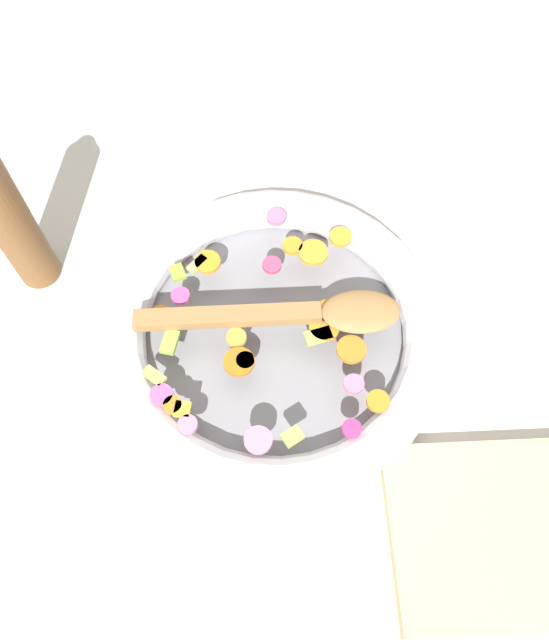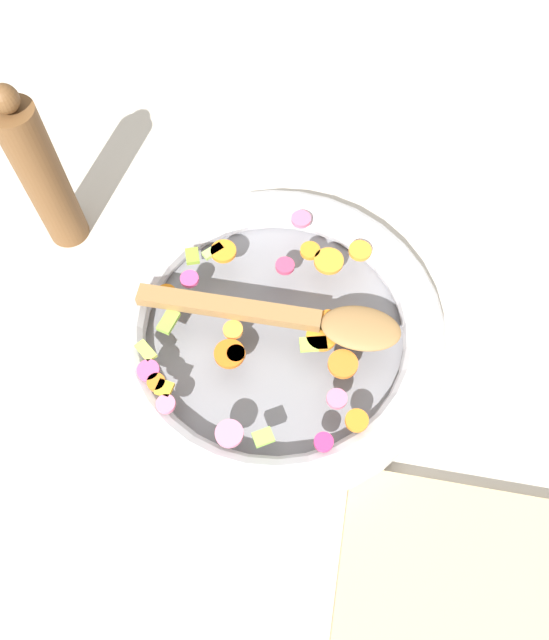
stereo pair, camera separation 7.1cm
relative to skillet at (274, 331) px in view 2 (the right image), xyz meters
The scene contains 6 objects.
ground_plane 0.02m from the skillet, ahead, with size 4.00×4.00×0.00m, color beige.
skillet is the anchor object (origin of this frame).
chopped_vegetables 0.03m from the skillet, 64.61° to the left, with size 0.27×0.32×0.01m.
wooden_spoon 0.05m from the skillet, behind, with size 0.30×0.06×0.01m.
pepper_mill 0.33m from the skillet, 20.19° to the right, with size 0.05×0.05×0.24m.
cutting_board 0.36m from the skillet, 138.57° to the left, with size 0.32×0.19×0.02m.
Camera 2 is at (-0.06, 0.32, 0.68)m, focal length 35.00 mm.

